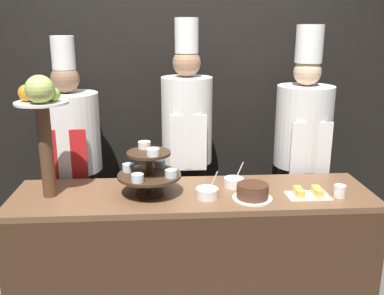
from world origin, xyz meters
TOP-DOWN VIEW (x-y plane):
  - wall_back at (0.00, 1.22)m, footprint 10.00×0.06m
  - buffet_counter at (0.00, 0.28)m, footprint 2.13×0.57m
  - tiered_stand at (-0.26, 0.28)m, footprint 0.37×0.37m
  - fruit_pedestal at (-0.83, 0.27)m, footprint 0.29×0.29m
  - cake_round at (0.33, 0.17)m, footprint 0.23×0.23m
  - cup_white at (0.84, 0.17)m, footprint 0.07×0.07m
  - cake_square_tray at (0.66, 0.18)m, footprint 0.25×0.15m
  - serving_bowl_near at (0.08, 0.20)m, footprint 0.13×0.13m
  - serving_bowl_far at (0.26, 0.37)m, footprint 0.12×0.12m
  - chef_left at (-0.82, 0.83)m, footprint 0.42×0.42m
  - chef_center_left at (-0.01, 0.83)m, footprint 0.35×0.35m
  - chef_center_right at (0.83, 0.83)m, footprint 0.40×0.40m

SIDE VIEW (x-z plane):
  - buffet_counter at x=0.00m, z-range 0.00..0.88m
  - cake_square_tray at x=0.66m, z-range 0.88..0.93m
  - serving_bowl_far at x=0.26m, z-range 0.83..0.99m
  - serving_bowl_near at x=0.08m, z-range 0.83..0.99m
  - cup_white at x=0.84m, z-range 0.88..0.95m
  - cake_round at x=0.33m, z-range 0.88..0.97m
  - chef_left at x=-0.82m, z-range 0.06..1.84m
  - chef_center_right at x=0.83m, z-range 0.07..1.92m
  - tiered_stand at x=-0.26m, z-range 0.89..1.19m
  - chef_center_left at x=-0.01m, z-range 0.09..1.99m
  - fruit_pedestal at x=-0.83m, z-range 1.03..1.73m
  - wall_back at x=0.00m, z-range 0.00..2.80m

